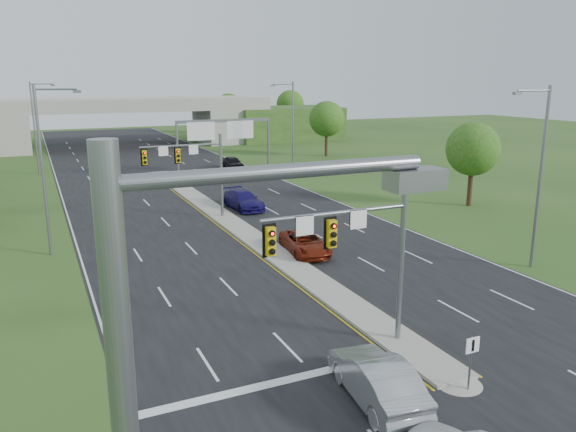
{
  "coord_description": "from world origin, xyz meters",
  "views": [
    {
      "loc": [
        -13.92,
        -18.81,
        11.38
      ],
      "look_at": [
        0.19,
        12.14,
        3.0
      ],
      "focal_mm": 35.0,
      "sensor_mm": 36.0,
      "label": 1
    }
  ],
  "objects_px": {
    "signal_mast_far": "(194,163)",
    "car_silver": "(377,379)",
    "keep_right_sign": "(471,354)",
    "car_far_a": "(305,243)",
    "car_far_c": "(233,163)",
    "signal_mast_near": "(358,246)",
    "overpass": "(121,126)",
    "sign_gantry": "(223,132)",
    "car_far_b": "(243,200)"
  },
  "relations": [
    {
      "from": "overpass",
      "to": "car_far_a",
      "type": "xyz_separation_m",
      "value": [
        1.93,
        -66.79,
        -2.81
      ]
    },
    {
      "from": "sign_gantry",
      "to": "car_silver",
      "type": "height_order",
      "value": "sign_gantry"
    },
    {
      "from": "keep_right_sign",
      "to": "car_silver",
      "type": "xyz_separation_m",
      "value": [
        -3.49,
        0.89,
        -0.64
      ]
    },
    {
      "from": "signal_mast_near",
      "to": "car_far_c",
      "type": "height_order",
      "value": "signal_mast_near"
    },
    {
      "from": "signal_mast_far",
      "to": "car_silver",
      "type": "bearing_deg",
      "value": -92.47
    },
    {
      "from": "keep_right_sign",
      "to": "car_far_c",
      "type": "relative_size",
      "value": 0.48
    },
    {
      "from": "signal_mast_near",
      "to": "car_far_a",
      "type": "height_order",
      "value": "signal_mast_near"
    },
    {
      "from": "signal_mast_far",
      "to": "keep_right_sign",
      "type": "bearing_deg",
      "value": -85.61
    },
    {
      "from": "signal_mast_near",
      "to": "car_silver",
      "type": "xyz_separation_m",
      "value": [
        -1.23,
        -3.57,
        -3.85
      ]
    },
    {
      "from": "car_silver",
      "to": "car_far_a",
      "type": "height_order",
      "value": "car_silver"
    },
    {
      "from": "signal_mast_near",
      "to": "car_far_a",
      "type": "relative_size",
      "value": 1.35
    },
    {
      "from": "car_far_b",
      "to": "signal_mast_far",
      "type": "bearing_deg",
      "value": -158.26
    },
    {
      "from": "keep_right_sign",
      "to": "car_far_a",
      "type": "bearing_deg",
      "value": 83.79
    },
    {
      "from": "keep_right_sign",
      "to": "sign_gantry",
      "type": "relative_size",
      "value": 0.19
    },
    {
      "from": "car_silver",
      "to": "sign_gantry",
      "type": "bearing_deg",
      "value": -94.62
    },
    {
      "from": "car_far_b",
      "to": "car_silver",
      "type": "bearing_deg",
      "value": -104.78
    },
    {
      "from": "car_far_c",
      "to": "signal_mast_near",
      "type": "bearing_deg",
      "value": -102.39
    },
    {
      "from": "signal_mast_far",
      "to": "signal_mast_near",
      "type": "bearing_deg",
      "value": -90.0
    },
    {
      "from": "signal_mast_near",
      "to": "car_far_c",
      "type": "distance_m",
      "value": 51.0
    },
    {
      "from": "keep_right_sign",
      "to": "signal_mast_far",
      "type": "bearing_deg",
      "value": 94.39
    },
    {
      "from": "sign_gantry",
      "to": "car_silver",
      "type": "distance_m",
      "value": 49.81
    },
    {
      "from": "signal_mast_near",
      "to": "car_far_b",
      "type": "height_order",
      "value": "signal_mast_near"
    },
    {
      "from": "keep_right_sign",
      "to": "car_far_a",
      "type": "distance_m",
      "value": 17.86
    },
    {
      "from": "signal_mast_near",
      "to": "sign_gantry",
      "type": "bearing_deg",
      "value": 78.75
    },
    {
      "from": "car_far_a",
      "to": "car_far_c",
      "type": "bearing_deg",
      "value": 85.46
    },
    {
      "from": "car_far_c",
      "to": "signal_mast_far",
      "type": "bearing_deg",
      "value": -114.56
    },
    {
      "from": "overpass",
      "to": "car_silver",
      "type": "bearing_deg",
      "value": -92.39
    },
    {
      "from": "overpass",
      "to": "car_far_c",
      "type": "height_order",
      "value": "overpass"
    },
    {
      "from": "signal_mast_near",
      "to": "car_far_a",
      "type": "distance_m",
      "value": 14.49
    },
    {
      "from": "keep_right_sign",
      "to": "overpass",
      "type": "bearing_deg",
      "value": 90.0
    },
    {
      "from": "car_far_c",
      "to": "car_silver",
      "type": "bearing_deg",
      "value": -102.79
    },
    {
      "from": "sign_gantry",
      "to": "car_far_c",
      "type": "height_order",
      "value": "sign_gantry"
    },
    {
      "from": "signal_mast_near",
      "to": "car_far_a",
      "type": "bearing_deg",
      "value": 72.48
    },
    {
      "from": "sign_gantry",
      "to": "car_far_a",
      "type": "relative_size",
      "value": 2.24
    },
    {
      "from": "car_far_b",
      "to": "car_far_c",
      "type": "xyz_separation_m",
      "value": [
        6.67,
        22.17,
        -0.03
      ]
    },
    {
      "from": "signal_mast_far",
      "to": "overpass",
      "type": "height_order",
      "value": "overpass"
    },
    {
      "from": "signal_mast_near",
      "to": "car_far_c",
      "type": "xyz_separation_m",
      "value": [
        11.64,
        49.5,
        -3.93
      ]
    },
    {
      "from": "signal_mast_near",
      "to": "car_far_c",
      "type": "bearing_deg",
      "value": 76.77
    },
    {
      "from": "signal_mast_far",
      "to": "car_far_a",
      "type": "distance_m",
      "value": 13.07
    },
    {
      "from": "signal_mast_far",
      "to": "car_far_c",
      "type": "bearing_deg",
      "value": 64.6
    },
    {
      "from": "signal_mast_far",
      "to": "car_far_c",
      "type": "height_order",
      "value": "signal_mast_far"
    },
    {
      "from": "car_far_a",
      "to": "overpass",
      "type": "bearing_deg",
      "value": 98.73
    },
    {
      "from": "keep_right_sign",
      "to": "sign_gantry",
      "type": "bearing_deg",
      "value": 82.3
    },
    {
      "from": "overpass",
      "to": "car_far_c",
      "type": "distance_m",
      "value": 32.1
    },
    {
      "from": "signal_mast_far",
      "to": "car_far_c",
      "type": "xyz_separation_m",
      "value": [
        11.64,
        24.5,
        -3.93
      ]
    },
    {
      "from": "sign_gantry",
      "to": "car_silver",
      "type": "relative_size",
      "value": 2.23
    },
    {
      "from": "signal_mast_near",
      "to": "signal_mast_far",
      "type": "bearing_deg",
      "value": 90.0
    },
    {
      "from": "sign_gantry",
      "to": "car_far_a",
      "type": "distance_m",
      "value": 32.38
    },
    {
      "from": "signal_mast_near",
      "to": "sign_gantry",
      "type": "height_order",
      "value": "signal_mast_near"
    },
    {
      "from": "keep_right_sign",
      "to": "car_silver",
      "type": "bearing_deg",
      "value": 165.77
    }
  ]
}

